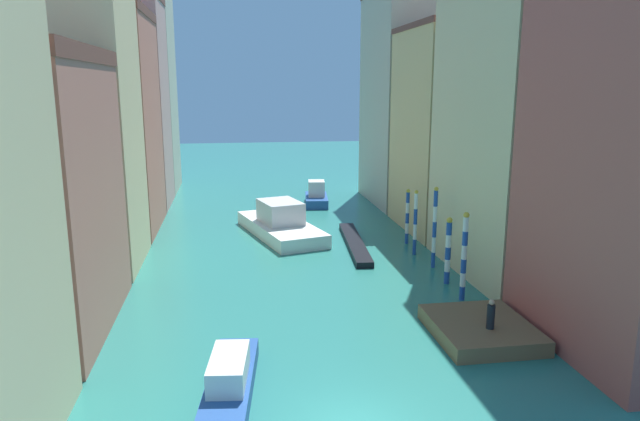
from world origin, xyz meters
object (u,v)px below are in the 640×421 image
object	(u,v)px
mooring_pole_0	(464,256)
mooring_pole_1	(448,250)
gondola_black	(355,243)
mooring_pole_3	(415,222)
mooring_pole_4	(407,216)
mooring_pole_2	(435,227)
motorboat_0	(316,196)
vaporetto_white	(281,224)
waterfront_dock	(481,329)
person_on_dock	(491,315)
motorboat_1	(229,383)

from	to	relation	value
mooring_pole_0	mooring_pole_1	world-z (taller)	mooring_pole_0
gondola_black	mooring_pole_1	bearing A→B (deg)	-67.35
mooring_pole_3	mooring_pole_4	bearing A→B (deg)	83.41
mooring_pole_4	mooring_pole_2	bearing A→B (deg)	-90.40
mooring_pole_3	gondola_black	xyz separation A→B (m)	(-3.62, 2.70, -2.09)
mooring_pole_0	motorboat_0	xyz separation A→B (m)	(-4.03, 26.61, -1.69)
vaporetto_white	motorboat_0	world-z (taller)	vaporetto_white
waterfront_dock	person_on_dock	xyz separation A→B (m)	(0.08, -0.74, 0.99)
motorboat_1	mooring_pole_1	bearing A→B (deg)	40.79
mooring_pole_1	mooring_pole_0	bearing A→B (deg)	-93.26
gondola_black	motorboat_1	world-z (taller)	motorboat_1
mooring_pole_3	mooring_pole_4	size ratio (longest dim) A/B	1.11
mooring_pole_4	gondola_black	size ratio (longest dim) A/B	0.38
mooring_pole_1	gondola_black	bearing A→B (deg)	112.65
waterfront_dock	mooring_pole_0	size ratio (longest dim) A/B	1.05
waterfront_dock	gondola_black	distance (m)	16.16
waterfront_dock	person_on_dock	bearing A→B (deg)	-83.75
mooring_pole_3	motorboat_1	size ratio (longest dim) A/B	0.61
mooring_pole_4	gondola_black	world-z (taller)	mooring_pole_4
waterfront_dock	mooring_pole_4	xyz separation A→B (m)	(1.43, 16.09, 1.73)
mooring_pole_3	vaporetto_white	bearing A→B (deg)	142.51
mooring_pole_3	gondola_black	distance (m)	4.98
gondola_black	motorboat_1	xyz separation A→B (m)	(-9.01, -19.65, 0.41)
mooring_pole_3	motorboat_0	size ratio (longest dim) A/B	0.84
mooring_pole_1	motorboat_1	xyz separation A→B (m)	(-12.65, -10.92, -1.44)
mooring_pole_2	mooring_pole_4	bearing A→B (deg)	89.60
mooring_pole_4	vaporetto_white	bearing A→B (deg)	156.98
waterfront_dock	mooring_pole_1	xyz separation A→B (m)	(1.13, 7.23, 1.70)
mooring_pole_3	mooring_pole_1	bearing A→B (deg)	-89.79
mooring_pole_4	motorboat_1	world-z (taller)	mooring_pole_4
waterfront_dock	mooring_pole_2	world-z (taller)	mooring_pole_2
person_on_dock	gondola_black	bearing A→B (deg)	98.85
waterfront_dock	mooring_pole_4	world-z (taller)	mooring_pole_4
waterfront_dock	mooring_pole_4	size ratio (longest dim) A/B	1.26
gondola_black	motorboat_0	bearing A→B (deg)	92.00
mooring_pole_3	motorboat_0	bearing A→B (deg)	103.06
person_on_dock	motorboat_1	bearing A→B (deg)	-165.73
mooring_pole_2	gondola_black	bearing A→B (deg)	124.64
person_on_dock	gondola_black	world-z (taller)	person_on_dock
motorboat_0	mooring_pole_1	bearing A→B (deg)	-80.11
person_on_dock	vaporetto_white	world-z (taller)	vaporetto_white
vaporetto_white	waterfront_dock	bearing A→B (deg)	-69.22
mooring_pole_0	vaporetto_white	world-z (taller)	mooring_pole_0
mooring_pole_1	vaporetto_white	distance (m)	15.41
mooring_pole_1	mooring_pole_3	bearing A→B (deg)	90.21
gondola_black	mooring_pole_2	bearing A→B (deg)	-55.36
waterfront_dock	person_on_dock	size ratio (longest dim) A/B	3.74
mooring_pole_3	gondola_black	size ratio (longest dim) A/B	0.42
mooring_pole_1	mooring_pole_3	xyz separation A→B (m)	(-0.02, 6.04, 0.25)
waterfront_dock	mooring_pole_0	distance (m)	5.14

